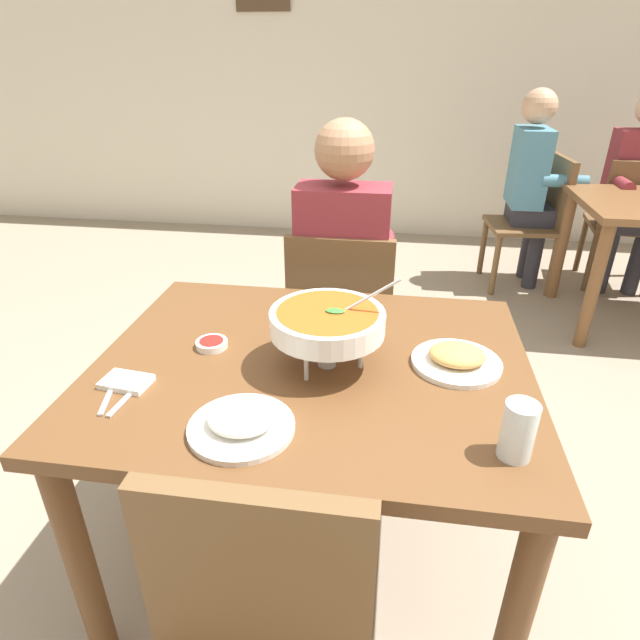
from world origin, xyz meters
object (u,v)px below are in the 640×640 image
Objects in this scene: rice_plate at (241,423)px; chair_bg_right at (629,218)px; chair_diner_main at (341,319)px; dining_table_main at (312,395)px; patron_bg_left at (533,179)px; diner_main at (343,264)px; chair_bg_left at (537,215)px; appetizer_plate at (457,359)px; curry_bowl at (327,322)px; patron_bg_right at (637,183)px; sauce_dish at (212,344)px; drink_glass at (518,433)px.

rice_plate is 0.27× the size of chair_bg_right.
chair_diner_main is at bearing -134.92° from chair_bg_right.
dining_table_main is at bearing 70.70° from rice_plate.
chair_diner_main is at bearing -121.46° from patron_bg_left.
diner_main is (0.00, 0.79, 0.09)m from dining_table_main.
chair_diner_main is 2.48m from chair_bg_right.
appetizer_plate is at bearing -107.38° from chair_bg_left.
curry_bowl is (0.04, -0.80, 0.15)m from diner_main.
diner_main reaches higher than appetizer_plate.
chair_bg_right is (1.75, 1.72, -0.24)m from diner_main.
chair_bg_left is at bearing -177.97° from chair_bg_right.
patron_bg_left is 1.00× the size of patron_bg_right.
sauce_dish is 3.22m from chair_bg_right.
chair_bg_left is (1.16, 1.70, -0.24)m from diner_main.
diner_main is 1.46× the size of chair_bg_right.
chair_bg_right is at bearing 65.69° from drink_glass.
chair_bg_left is at bearing 55.82° from diner_main.
patron_bg_right is at bearing 56.76° from rice_plate.
dining_table_main is 0.77m from chair_diner_main.
chair_bg_left is at bearing 72.62° from appetizer_plate.
diner_main reaches higher than chair_bg_left.
patron_bg_left is 0.65m from patron_bg_right.
appetizer_plate is 0.36m from drink_glass.
chair_diner_main is 0.69× the size of diner_main.
chair_diner_main is 0.69× the size of patron_bg_left.
curry_bowl is 0.36m from appetizer_plate.
appetizer_plate is 0.27× the size of chair_bg_right.
curry_bowl is at bearing -14.76° from dining_table_main.
patron_bg_right is at bearing 55.28° from dining_table_main.
diner_main is at bearing -121.93° from patron_bg_left.
appetizer_plate is at bearing -118.85° from chair_bg_right.
curry_bowl is 2.56× the size of drink_glass.
chair_diner_main is at bearing 67.79° from sauce_dish.
curry_bowl is at bearing -7.55° from sauce_dish.
chair_bg_left reaches higher than drink_glass.
drink_glass is at bearing -75.33° from appetizer_plate.
sauce_dish is 0.85m from drink_glass.
dining_table_main is 0.35m from rice_plate.
appetizer_plate is 2.84m from chair_bg_right.
dining_table_main is 1.31× the size of chair_diner_main.
chair_bg_right is (1.71, 2.52, -0.38)m from curry_bowl.
drink_glass is (0.43, -0.29, -0.07)m from curry_bowl.
chair_diner_main reaches higher than sauce_dish.
drink_glass is 0.10× the size of patron_bg_right.
patron_bg_right is (0.65, -0.02, 0.00)m from patron_bg_left.
patron_bg_left is (-0.06, 0.05, 0.24)m from chair_bg_left.
chair_diner_main is 1.21m from drink_glass.
appetizer_plate is at bearing 0.40° from sauce_dish.
sauce_dish is 0.07× the size of patron_bg_right.
chair_bg_left is (1.16, 2.49, -0.14)m from dining_table_main.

